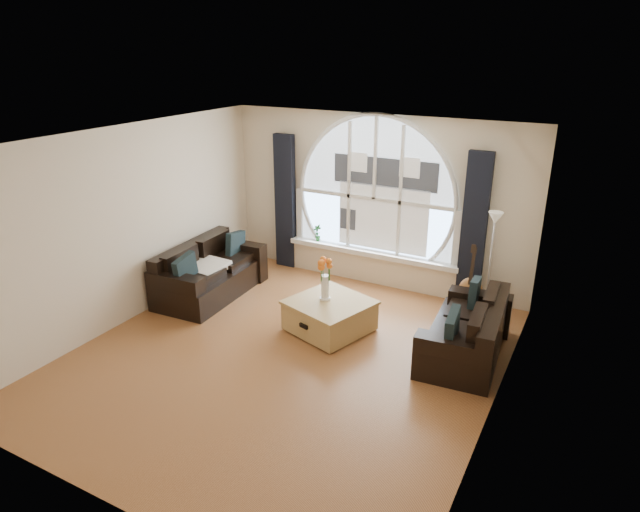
{
  "coord_description": "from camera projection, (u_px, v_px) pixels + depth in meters",
  "views": [
    {
      "loc": [
        3.23,
        -5.13,
        3.7
      ],
      "look_at": [
        0.0,
        0.9,
        1.05
      ],
      "focal_mm": 31.12,
      "sensor_mm": 36.0,
      "label": 1
    }
  ],
  "objects": [
    {
      "name": "sofa_right",
      "position": [
        466.0,
        326.0,
        6.88
      ],
      "size": [
        0.96,
        1.71,
        0.73
      ],
      "primitive_type": "cube",
      "rotation": [
        0.0,
        0.0,
        0.08
      ],
      "color": "black",
      "rests_on": "ground"
    },
    {
      "name": "throw_blanket",
      "position": [
        207.0,
        267.0,
        8.42
      ],
      "size": [
        0.58,
        0.58,
        0.1
      ],
      "primitive_type": "cube",
      "rotation": [
        0.0,
        0.0,
        -0.06
      ],
      "color": "silver",
      "rests_on": "sofa_left"
    },
    {
      "name": "wall_front",
      "position": [
        94.0,
        371.0,
        4.22
      ],
      "size": [
        5.0,
        0.01,
        2.7
      ],
      "primitive_type": "cube",
      "color": "beige",
      "rests_on": "ground"
    },
    {
      "name": "neighbor_house",
      "position": [
        384.0,
        194.0,
        8.59
      ],
      "size": [
        1.7,
        0.02,
        1.5
      ],
      "primitive_type": "cube",
      "color": "silver",
      "rests_on": "wall_back"
    },
    {
      "name": "curtain_right",
      "position": [
        474.0,
        230.0,
        8.01
      ],
      "size": [
        0.35,
        0.12,
        2.3
      ],
      "primitive_type": "cube",
      "color": "black",
      "rests_on": "ground"
    },
    {
      "name": "arched_window",
      "position": [
        375.0,
        184.0,
        8.62
      ],
      "size": [
        2.6,
        0.06,
        2.15
      ],
      "primitive_type": "cube",
      "color": "silver",
      "rests_on": "wall_back"
    },
    {
      "name": "vase_flowers",
      "position": [
        325.0,
        273.0,
        7.37
      ],
      "size": [
        0.24,
        0.24,
        0.7
      ],
      "primitive_type": "cube",
      "color": "white",
      "rests_on": "coffee_chest"
    },
    {
      "name": "wall_right",
      "position": [
        503.0,
        300.0,
        5.38
      ],
      "size": [
        0.01,
        5.5,
        2.7
      ],
      "primitive_type": "cube",
      "color": "beige",
      "rests_on": "ground"
    },
    {
      "name": "attic_slope",
      "position": [
        482.0,
        197.0,
        5.15
      ],
      "size": [
        0.92,
        5.5,
        0.72
      ],
      "primitive_type": "cube",
      "color": "silver",
      "rests_on": "ground"
    },
    {
      "name": "wall_back",
      "position": [
        375.0,
        201.0,
        8.74
      ],
      "size": [
        5.0,
        0.01,
        2.7
      ],
      "primitive_type": "cube",
      "color": "beige",
      "rests_on": "ground"
    },
    {
      "name": "curtain_left",
      "position": [
        285.0,
        202.0,
        9.42
      ],
      "size": [
        0.35,
        0.12,
        2.3
      ],
      "primitive_type": "cube",
      "color": "black",
      "rests_on": "ground"
    },
    {
      "name": "window_frame",
      "position": [
        374.0,
        185.0,
        8.6
      ],
      "size": [
        2.76,
        0.08,
        2.15
      ],
      "primitive_type": "cube",
      "color": "white",
      "rests_on": "wall_back"
    },
    {
      "name": "sofa_left",
      "position": [
        210.0,
        271.0,
        8.55
      ],
      "size": [
        0.99,
        1.84,
        0.8
      ],
      "primitive_type": "cube",
      "rotation": [
        0.0,
        0.0,
        0.05
      ],
      "color": "black",
      "rests_on": "ground"
    },
    {
      "name": "floor_lamp",
      "position": [
        489.0,
        268.0,
        7.59
      ],
      "size": [
        0.24,
        0.24,
        1.6
      ],
      "primitive_type": "cube",
      "color": "#B2B2B2",
      "rests_on": "ground"
    },
    {
      "name": "coffee_chest",
      "position": [
        330.0,
        314.0,
        7.52
      ],
      "size": [
        1.23,
        1.23,
        0.48
      ],
      "primitive_type": "cube",
      "rotation": [
        0.0,
        0.0,
        -0.3
      ],
      "color": "#AC884A",
      "rests_on": "ground"
    },
    {
      "name": "wall_left",
      "position": [
        128.0,
        225.0,
        7.59
      ],
      "size": [
        0.01,
        5.5,
        2.7
      ],
      "primitive_type": "cube",
      "color": "beige",
      "rests_on": "ground"
    },
    {
      "name": "ceiling",
      "position": [
        281.0,
        140.0,
        6.0
      ],
      "size": [
        5.0,
        5.5,
        0.01
      ],
      "primitive_type": "cube",
      "color": "silver",
      "rests_on": "ground"
    },
    {
      "name": "guitar",
      "position": [
        472.0,
        277.0,
        7.99
      ],
      "size": [
        0.36,
        0.24,
        1.06
      ],
      "primitive_type": "cube",
      "rotation": [
        0.0,
        0.0,
        -0.01
      ],
      "color": "brown",
      "rests_on": "ground"
    },
    {
      "name": "ground",
      "position": [
        286.0,
        356.0,
        6.97
      ],
      "size": [
        5.0,
        5.5,
        0.01
      ],
      "primitive_type": "cube",
      "color": "brown",
      "rests_on": "ground"
    },
    {
      "name": "potted_plant",
      "position": [
        318.0,
        233.0,
        9.33
      ],
      "size": [
        0.17,
        0.14,
        0.28
      ],
      "primitive_type": "imported",
      "rotation": [
        0.0,
        0.0,
        -0.26
      ],
      "color": "#1E6023",
      "rests_on": "window_sill"
    },
    {
      "name": "window_sill",
      "position": [
        371.0,
        253.0,
        8.97
      ],
      "size": [
        2.9,
        0.22,
        0.08
      ],
      "primitive_type": "cube",
      "color": "white",
      "rests_on": "wall_back"
    }
  ]
}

